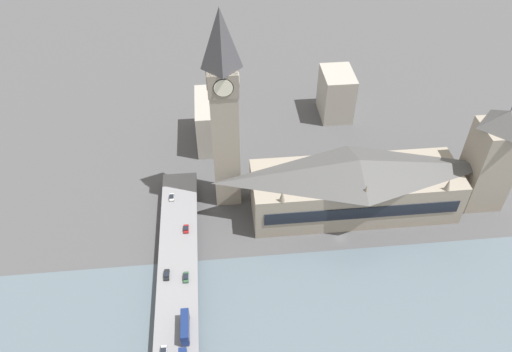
{
  "coord_description": "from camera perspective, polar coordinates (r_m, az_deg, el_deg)",
  "views": [
    {
      "loc": [
        -123.62,
        45.22,
        148.58
      ],
      "look_at": [
        20.46,
        31.16,
        16.98
      ],
      "focal_mm": 35.0,
      "sensor_mm": 36.0,
      "label": 1
    }
  ],
  "objects": [
    {
      "name": "river_water",
      "position": [
        179.31,
        12.1,
        -15.1
      ],
      "size": [
        55.5,
        360.0,
        0.3
      ],
      "primitive_type": "cube",
      "color": "slate",
      "rests_on": "ground_plane"
    },
    {
      "name": "car_northbound_mid",
      "position": [
        178.14,
        -8.01,
        -11.37
      ],
      "size": [
        4.46,
        1.77,
        1.49
      ],
      "color": "#2D5638",
      "rests_on": "road_bridge"
    },
    {
      "name": "city_block_center",
      "position": [
        235.3,
        -4.99,
        6.28
      ],
      "size": [
        28.88,
        15.01,
        21.8
      ],
      "color": "#A39E93",
      "rests_on": "ground_plane"
    },
    {
      "name": "city_block_west",
      "position": [
        254.87,
        9.14,
        9.25
      ],
      "size": [
        20.81,
        14.97,
        23.61
      ],
      "color": "#A39E93",
      "rests_on": "ground_plane"
    },
    {
      "name": "victoria_tower",
      "position": [
        215.86,
        25.27,
        1.84
      ],
      "size": [
        15.71,
        15.71,
        48.95
      ],
      "color": "gray",
      "rests_on": "ground_plane"
    },
    {
      "name": "car_southbound_mid",
      "position": [
        192.49,
        -7.99,
        -5.99
      ],
      "size": [
        4.12,
        1.94,
        1.3
      ],
      "color": "maroon",
      "rests_on": "road_bridge"
    },
    {
      "name": "car_northbound_tail",
      "position": [
        205.19,
        -9.6,
        -2.39
      ],
      "size": [
        4.03,
        1.78,
        1.49
      ],
      "color": "silver",
      "rests_on": "road_bridge"
    },
    {
      "name": "ground_plane",
      "position": [
        198.5,
        9.64,
        -7.01
      ],
      "size": [
        600.0,
        600.0,
        0.0
      ],
      "primitive_type": "plane",
      "color": "#4C4C4F"
    },
    {
      "name": "road_bridge",
      "position": [
        170.68,
        -9.05,
        -16.18
      ],
      "size": [
        143.0,
        14.15,
        5.53
      ],
      "color": "slate",
      "rests_on": "ground_plane"
    },
    {
      "name": "parliament_hall",
      "position": [
        201.65,
        11.28,
        -1.04
      ],
      "size": [
        25.87,
        82.15,
        25.91
      ],
      "color": "gray",
      "rests_on": "ground_plane"
    },
    {
      "name": "car_northbound_lead",
      "position": [
        179.81,
        -10.17,
        -11.05
      ],
      "size": [
        4.54,
        1.83,
        1.41
      ],
      "color": "black",
      "rests_on": "road_bridge"
    },
    {
      "name": "clock_tower",
      "position": [
        183.89,
        -3.66,
        7.46
      ],
      "size": [
        11.39,
        11.39,
        83.21
      ],
      "color": "gray",
      "rests_on": "ground_plane"
    },
    {
      "name": "double_decker_bus_mid",
      "position": [
        164.95,
        -8.12,
        -16.67
      ],
      "size": [
        10.78,
        2.61,
        5.09
      ],
      "color": "navy",
      "rests_on": "road_bridge"
    },
    {
      "name": "car_southbound_tail",
      "position": [
        164.21,
        -10.51,
        -19.12
      ],
      "size": [
        4.06,
        1.82,
        1.28
      ],
      "color": "silver",
      "rests_on": "road_bridge"
    }
  ]
}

